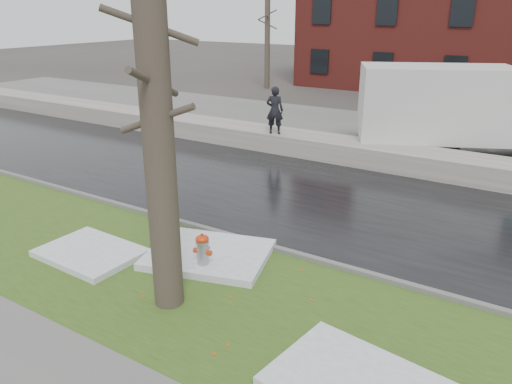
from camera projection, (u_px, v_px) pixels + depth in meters
The scene contains 14 objects.
ground at pixel (222, 261), 11.06m from camera, with size 120.00×120.00×0.00m, color #47423D.
verge at pixel (186, 285), 10.06m from camera, with size 60.00×4.50×0.04m, color #314918.
road at pixel (312, 198), 14.63m from camera, with size 60.00×7.00×0.03m, color black.
parking_lot at pixel (399, 138), 21.38m from camera, with size 60.00×9.00×0.03m, color slate.
curb at pixel (247, 241), 11.83m from camera, with size 60.00×0.15×0.14m, color slate.
snowbank at pixel (364, 153), 17.84m from camera, with size 60.00×1.60×0.75m, color #A8A499.
bg_tree_left at pixel (267, 38), 33.34m from camera, with size 1.40×1.62×6.50m.
bg_tree_center at pixel (374, 38), 33.53m from camera, with size 1.40×1.62×6.50m.
fire_hydrant at pixel (203, 251), 10.43m from camera, with size 0.42×0.37×0.85m.
tree at pixel (157, 123), 8.26m from camera, with size 1.41×1.65×6.83m.
box_truck at pixel (464, 111), 17.94m from camera, with size 9.76×5.71×3.34m.
worker at pixel (275, 110), 18.70m from camera, with size 0.65×0.43×1.79m, color black.
snow_patch_near at pixel (209, 254), 11.08m from camera, with size 2.60×2.00×0.16m, color white.
snow_patch_far at pixel (90, 253), 11.18m from camera, with size 2.20×1.60×0.14m, color white.
Camera 1 is at (5.85, -7.94, 5.29)m, focal length 35.00 mm.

